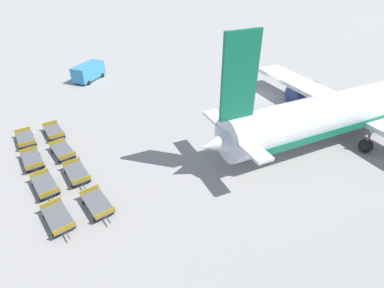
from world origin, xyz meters
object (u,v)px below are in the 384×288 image
Objects in this scene: baggage_dolly_row_near_col_a at (25,139)px; baggage_dolly_row_near_col_c at (45,185)px; baggage_dolly_row_mid_a_col_b at (63,151)px; baggage_dolly_row_mid_a_col_c at (77,173)px; baggage_dolly_row_mid_a_col_a at (54,132)px; baggage_dolly_row_near_col_b at (32,160)px; service_van at (89,72)px; baggage_dolly_row_near_col_d at (58,218)px; baggage_dolly_row_mid_a_col_d at (98,204)px; airplane at (368,106)px.

baggage_dolly_row_near_col_a and baggage_dolly_row_near_col_c have the same top height.
baggage_dolly_row_mid_a_col_b is 1.01× the size of baggage_dolly_row_mid_a_col_c.
baggage_dolly_row_near_col_b is at bearing -32.96° from baggage_dolly_row_mid_a_col_a.
service_van is 1.40× the size of baggage_dolly_row_mid_a_col_c.
baggage_dolly_row_near_col_c and baggage_dolly_row_near_col_d have the same top height.
baggage_dolly_row_mid_a_col_d is (8.19, 0.53, 0.00)m from baggage_dolly_row_mid_a_col_b.
baggage_dolly_row_near_col_b is at bearing -145.07° from baggage_dolly_row_mid_a_col_c.
baggage_dolly_row_mid_a_col_a is (13.30, -7.48, -0.74)m from service_van.
baggage_dolly_row_near_col_b is 0.99× the size of baggage_dolly_row_mid_a_col_b.
baggage_dolly_row_near_col_c and baggage_dolly_row_mid_a_col_a have the same top height.
baggage_dolly_row_near_col_b is 8.74m from baggage_dolly_row_mid_a_col_d.
baggage_dolly_row_mid_a_col_d is (25.48, -7.02, -0.74)m from service_van.
baggage_dolly_row_mid_a_col_a is at bearing 147.04° from baggage_dolly_row_near_col_b.
airplane is 28.84m from baggage_dolly_row_near_col_d.
baggage_dolly_row_mid_a_col_b is (-11.75, -26.40, -2.37)m from airplane.
baggage_dolly_row_near_col_a is 12.09m from baggage_dolly_row_near_col_d.
baggage_dolly_row_near_col_a is 8.34m from baggage_dolly_row_mid_a_col_c.
airplane is 26.23m from baggage_dolly_row_mid_a_col_d.
baggage_dolly_row_mid_a_col_c is (-4.19, 2.32, 0.00)m from baggage_dolly_row_near_col_d.
baggage_dolly_row_near_col_d is 4.79m from baggage_dolly_row_mid_a_col_c.
baggage_dolly_row_mid_a_col_c is at bearing 18.96° from baggage_dolly_row_near_col_a.
baggage_dolly_row_near_col_a is 0.99× the size of baggage_dolly_row_mid_a_col_b.
baggage_dolly_row_near_col_c is at bearing -24.54° from service_van.
airplane is 30.77m from baggage_dolly_row_mid_a_col_a.
service_van is at bearing 156.41° from baggage_dolly_row_mid_a_col_b.
baggage_dolly_row_near_col_b and baggage_dolly_row_mid_a_col_d have the same top height.
baggage_dolly_row_near_col_a is at bearing -118.60° from airplane.
service_van reaches higher than baggage_dolly_row_mid_a_col_d.
baggage_dolly_row_near_col_b is at bearing -175.84° from baggage_dolly_row_near_col_c.
baggage_dolly_row_near_col_c is 2.43m from baggage_dolly_row_mid_a_col_c.
airplane is 7.17× the size of service_van.
baggage_dolly_row_mid_a_col_b and baggage_dolly_row_mid_a_col_c have the same top height.
baggage_dolly_row_near_col_a and baggage_dolly_row_mid_a_col_c have the same top height.
baggage_dolly_row_near_col_a is at bearing 179.83° from baggage_dolly_row_near_col_b.
baggage_dolly_row_near_col_d is (12.08, 0.39, 0.00)m from baggage_dolly_row_near_col_a.
service_van reaches higher than baggage_dolly_row_near_col_b.
baggage_dolly_row_near_col_b is (-11.76, -28.91, -2.37)m from airplane.
airplane reaches higher than baggage_dolly_row_near_col_b.
service_van is 16.67m from baggage_dolly_row_near_col_a.
baggage_dolly_row_mid_a_col_c is (-0.20, 2.42, 0.00)m from baggage_dolly_row_near_col_c.
baggage_dolly_row_near_col_c is 4.93m from baggage_dolly_row_mid_a_col_d.
airplane reaches higher than baggage_dolly_row_near_col_c.
baggage_dolly_row_mid_a_col_a is at bearing 164.23° from baggage_dolly_row_near_col_c.
baggage_dolly_row_near_col_c is (4.10, 0.30, 0.00)m from baggage_dolly_row_near_col_b.
baggage_dolly_row_near_col_d is 1.00× the size of baggage_dolly_row_mid_a_col_b.
service_van reaches higher than baggage_dolly_row_mid_a_col_a.
baggage_dolly_row_mid_a_col_a is 3.99m from baggage_dolly_row_mid_a_col_b.
service_van is at bearing 155.46° from baggage_dolly_row_near_col_c.
baggage_dolly_row_near_col_b is at bearing -30.20° from service_van.
baggage_dolly_row_mid_a_col_c is 0.99× the size of baggage_dolly_row_mid_a_col_d.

